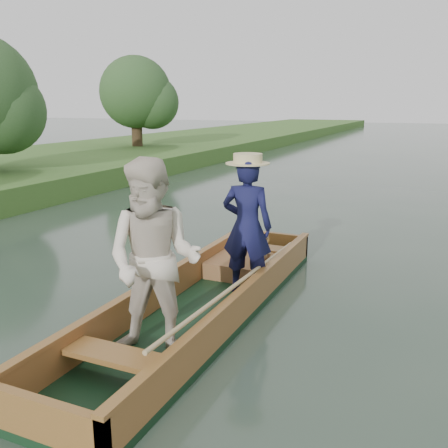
% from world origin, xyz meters
% --- Properties ---
extents(ground, '(120.00, 120.00, 0.00)m').
position_xyz_m(ground, '(0.00, 0.00, 0.00)').
color(ground, '#283D30').
rests_on(ground, ground).
extents(punt, '(1.15, 5.00, 1.92)m').
position_xyz_m(punt, '(0.08, -0.26, 0.67)').
color(punt, black).
rests_on(punt, ground).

